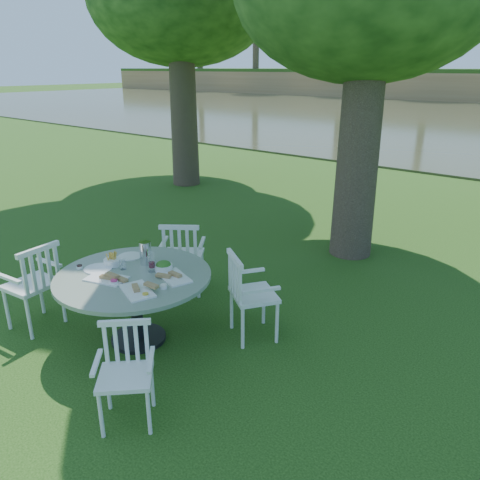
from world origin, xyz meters
name	(u,v)px	position (x,y,z in m)	size (l,w,h in m)	color
ground	(229,314)	(0.00, 0.00, 0.00)	(140.00, 140.00, 0.00)	#14370B
table	(134,286)	(-0.38, -1.01, 0.62)	(1.54, 1.54, 0.74)	black
chair_ne	(245,290)	(0.44, -0.26, 0.54)	(0.63, 0.62, 0.92)	white
chair_nw	(182,253)	(-0.78, 0.03, 0.55)	(0.64, 0.64, 0.94)	white
chair_sw	(36,281)	(-1.37, -1.51, 0.56)	(0.51, 0.54, 0.96)	white
chair_se	(126,364)	(0.44, -1.77, 0.48)	(0.56, 0.56, 0.81)	white
tableware	(137,266)	(-0.42, -0.93, 0.79)	(1.16, 0.81, 0.25)	white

